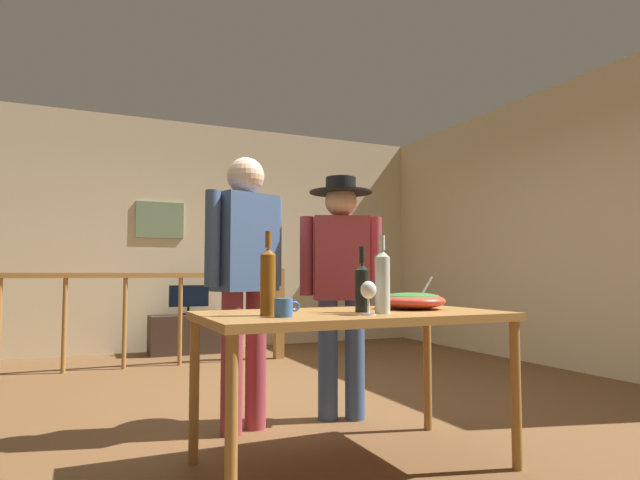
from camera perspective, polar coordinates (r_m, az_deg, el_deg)
The scene contains 16 objects.
ground_plane at distance 3.96m, azimuth -1.24°, elevation -17.52°, with size 8.75×8.75×0.00m, color brown.
back_wall at distance 7.08m, azimuth -11.87°, elevation 0.47°, with size 5.95×0.10×2.90m, color beige.
side_wall_right at distance 6.40m, azimuth 20.33°, elevation 1.05°, with size 0.10×5.05×2.90m, color beige.
framed_picture at distance 6.93m, azimuth -16.75°, elevation 2.07°, with size 0.58×0.03×0.45m, color #708A60.
stair_railing at distance 5.80m, azimuth -15.32°, elevation -6.63°, with size 3.37×0.10×1.01m.
tv_console at distance 6.70m, azimuth -13.95°, elevation -9.72°, with size 0.90×0.40×0.46m, color #38281E.
flat_screen_tv at distance 6.63m, azimuth -13.85°, elevation -5.94°, with size 0.46×0.12×0.36m.
serving_table at distance 2.71m, azimuth 3.46°, elevation -9.14°, with size 1.50×0.81×0.76m.
salad_bowl at distance 2.95m, azimuth 9.77°, elevation -6.32°, with size 0.37×0.37×0.19m.
wine_glass at distance 2.50m, azimuth 5.20°, elevation -5.50°, with size 0.08×0.08×0.16m.
wine_bottle_amber at distance 2.46m, azimuth -5.59°, elevation -4.30°, with size 0.07×0.07×0.39m.
wine_bottle_clear at distance 2.60m, azimuth 6.69°, elevation -4.33°, with size 0.07×0.07×0.38m.
wine_bottle_dark at distance 2.68m, azimuth 4.52°, elevation -4.96°, with size 0.07×0.07×0.33m.
mug_blue at distance 2.38m, azimuth -3.86°, elevation -7.22°, with size 0.12×0.08×0.08m.
person_standing_left at distance 3.31m, azimuth -8.04°, elevation -2.93°, with size 0.53×0.34×1.67m.
person_standing_right at distance 3.55m, azimuth 2.26°, elevation -3.76°, with size 0.52×0.42×1.60m.
Camera 1 is at (-1.49, -3.54, 0.95)m, focal length 29.92 mm.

